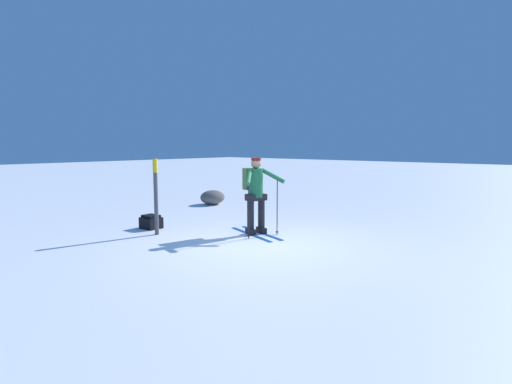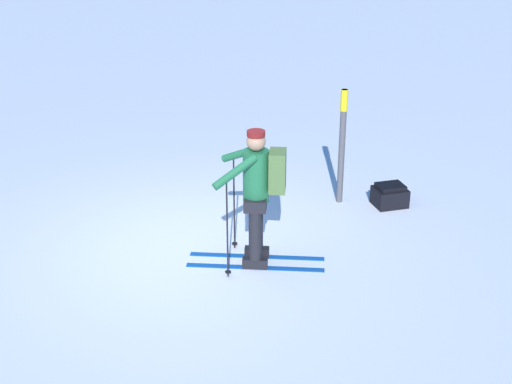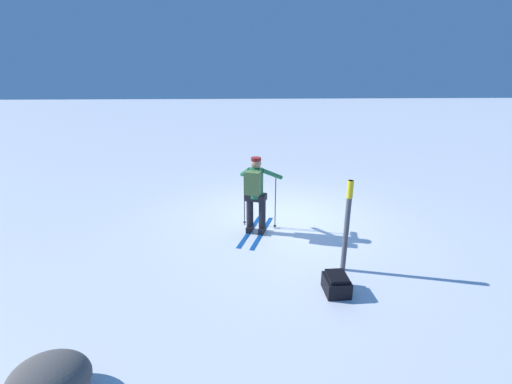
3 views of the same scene
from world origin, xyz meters
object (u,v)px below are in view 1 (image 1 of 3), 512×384
Objects in this scene: rock_boulder at (213,197)px; skier at (255,190)px; dropped_backpack at (151,222)px; trail_marker at (156,191)px.

skier is at bearing 58.62° from rock_boulder.
skier reaches higher than dropped_backpack.
dropped_backpack is at bearing -62.25° from skier.
rock_boulder is (-2.40, -3.93, -0.73)m from skier.
skier reaches higher than trail_marker.
dropped_backpack is at bearing -114.84° from trail_marker.
dropped_backpack is 0.27× the size of trail_marker.
trail_marker is 1.95× the size of rock_boulder.
rock_boulder is (-3.87, -2.34, -0.73)m from trail_marker.
dropped_backpack is (1.18, -2.23, -0.81)m from skier.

